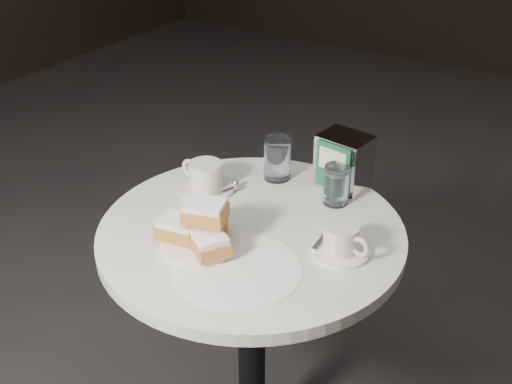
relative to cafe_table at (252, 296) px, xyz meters
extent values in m
cylinder|color=black|center=(0.00, 0.00, -0.18)|extent=(0.07, 0.07, 0.70)
cylinder|color=white|center=(0.00, 0.00, 0.18)|extent=(0.70, 0.70, 0.03)
cylinder|color=white|center=(0.06, -0.14, 0.20)|extent=(0.28, 0.28, 0.00)
cylinder|color=silver|center=(-0.06, -0.11, 0.20)|extent=(0.20, 0.20, 0.01)
cube|color=#B77B38|center=(-0.10, -0.13, 0.23)|extent=(0.10, 0.08, 0.03)
cube|color=white|center=(-0.10, -0.13, 0.25)|extent=(0.09, 0.08, 0.01)
cube|color=#CA823E|center=(-0.02, -0.14, 0.23)|extent=(0.11, 0.11, 0.03)
cube|color=white|center=(-0.02, -0.14, 0.25)|extent=(0.10, 0.10, 0.01)
cube|color=#BD733A|center=(-0.05, -0.09, 0.25)|extent=(0.11, 0.11, 0.03)
cube|color=white|center=(-0.05, -0.09, 0.28)|extent=(0.10, 0.10, 0.01)
cube|color=#C6843D|center=(-0.04, -0.11, 0.28)|extent=(0.11, 0.09, 0.03)
cube|color=white|center=(-0.04, -0.11, 0.31)|extent=(0.10, 0.09, 0.01)
cylinder|color=beige|center=(-0.19, 0.08, 0.20)|extent=(0.16, 0.16, 0.01)
cylinder|color=silver|center=(-0.19, 0.08, 0.24)|extent=(0.09, 0.09, 0.06)
cylinder|color=#936850|center=(-0.19, 0.08, 0.27)|extent=(0.08, 0.08, 0.00)
torus|color=silver|center=(-0.24, 0.09, 0.24)|extent=(0.05, 0.02, 0.05)
cube|color=silver|center=(-0.14, 0.08, 0.21)|extent=(0.05, 0.10, 0.00)
sphere|color=silver|center=(-0.13, 0.13, 0.21)|extent=(0.02, 0.02, 0.02)
cylinder|color=white|center=(0.21, 0.02, 0.20)|extent=(0.15, 0.15, 0.01)
cylinder|color=beige|center=(0.21, 0.02, 0.24)|extent=(0.09, 0.09, 0.06)
cylinder|color=#967152|center=(0.21, 0.02, 0.26)|extent=(0.08, 0.08, 0.00)
torus|color=beige|center=(0.26, 0.01, 0.24)|extent=(0.05, 0.02, 0.05)
cube|color=silver|center=(0.16, 0.03, 0.21)|extent=(0.02, 0.09, 0.00)
sphere|color=#B4B4B8|center=(0.17, 0.08, 0.21)|extent=(0.02, 0.02, 0.02)
cylinder|color=white|center=(-0.07, 0.23, 0.25)|extent=(0.08, 0.08, 0.11)
cylinder|color=white|center=(-0.07, 0.23, 0.25)|extent=(0.07, 0.07, 0.10)
cylinder|color=silver|center=(0.11, 0.20, 0.25)|extent=(0.08, 0.08, 0.10)
cylinder|color=white|center=(0.11, 0.20, 0.24)|extent=(0.07, 0.07, 0.08)
cube|color=silver|center=(0.09, 0.29, 0.27)|extent=(0.13, 0.11, 0.14)
cube|color=#1A5C37|center=(0.08, 0.23, 0.27)|extent=(0.09, 0.02, 0.12)
cube|color=silver|center=(0.08, 0.23, 0.29)|extent=(0.07, 0.01, 0.05)
camera|label=1|loc=(0.67, -1.02, 1.00)|focal=45.00mm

